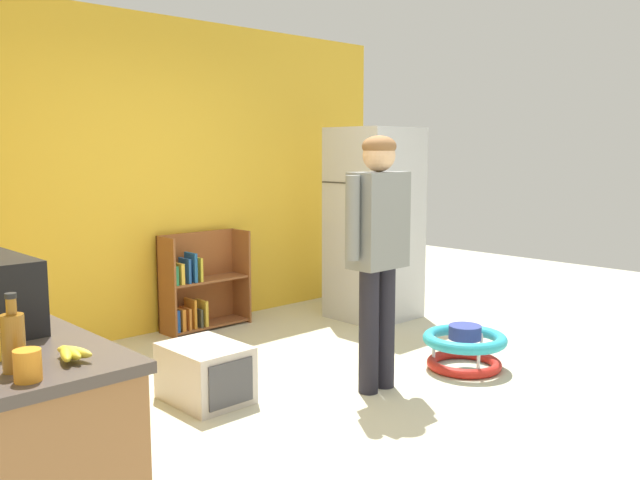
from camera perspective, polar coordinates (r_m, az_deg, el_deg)
ground_plane at (r=4.38m, az=2.46°, el=-13.46°), size 12.00×12.00×0.00m
back_wall at (r=5.95m, az=-13.92°, el=5.23°), size 5.20×0.06×2.70m
refrigerator at (r=6.32m, az=4.59°, el=1.37°), size 0.73×0.68×1.78m
bookshelf at (r=6.07m, az=-10.25°, el=-3.99°), size 0.80×0.28×0.85m
standing_person at (r=4.35m, az=4.93°, el=0.07°), size 0.57×0.22×1.67m
baby_walker at (r=5.05m, az=12.12°, el=-8.85°), size 0.60×0.60×0.32m
pet_carrier at (r=4.39m, az=-9.67°, el=-11.02°), size 0.42×0.55×0.36m
banana_bunch at (r=2.34m, az=-20.37°, el=-8.93°), size 0.12×0.16×0.04m
amber_bottle at (r=2.28m, az=-24.51°, el=-7.72°), size 0.07×0.07×0.25m
yellow_cup at (r=2.45m, az=-25.10°, el=-7.95°), size 0.08×0.08×0.09m
orange_cup at (r=2.19m, az=-23.49°, el=-9.70°), size 0.08×0.08×0.09m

